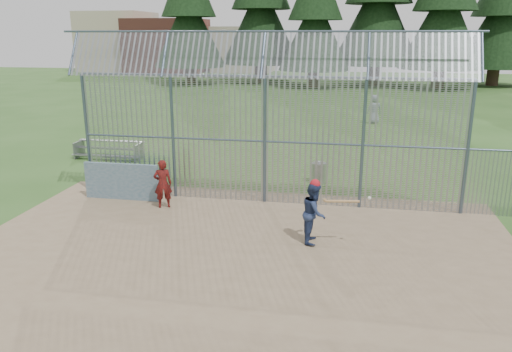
% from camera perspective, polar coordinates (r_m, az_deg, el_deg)
% --- Properties ---
extents(ground, '(120.00, 120.00, 0.00)m').
position_cam_1_polar(ground, '(12.93, -1.62, -7.98)').
color(ground, '#2D511E').
rests_on(ground, ground).
extents(dirt_infield, '(14.00, 10.00, 0.02)m').
position_cam_1_polar(dirt_infield, '(12.48, -2.10, -8.86)').
color(dirt_infield, '#756047').
rests_on(dirt_infield, ground).
extents(dugout_wall, '(2.50, 0.12, 1.20)m').
position_cam_1_polar(dugout_wall, '(16.74, -15.10, -0.60)').
color(dugout_wall, '#38566B').
rests_on(dugout_wall, dirt_infield).
extents(batter, '(0.61, 0.78, 1.59)m').
position_cam_1_polar(batter, '(12.92, 6.66, -4.20)').
color(batter, navy).
rests_on(batter, dirt_infield).
extents(onlooker, '(0.65, 0.54, 1.52)m').
position_cam_1_polar(onlooker, '(15.63, -10.60, -0.87)').
color(onlooker, maroon).
rests_on(onlooker, dirt_infield).
extents(bg_kid_standing, '(0.95, 0.74, 1.73)m').
position_cam_1_polar(bg_kid_standing, '(30.75, 13.38, 7.44)').
color(bg_kid_standing, slate).
rests_on(bg_kid_standing, ground).
extents(batting_gear, '(1.52, 0.41, 0.54)m').
position_cam_1_polar(batting_gear, '(12.66, 7.54, -1.36)').
color(batting_gear, '#AE1721').
rests_on(batting_gear, ground).
extents(trash_can, '(0.56, 0.56, 0.82)m').
position_cam_1_polar(trash_can, '(18.21, 7.17, 0.38)').
color(trash_can, gray).
rests_on(trash_can, ground).
extents(bleacher, '(3.00, 0.95, 0.72)m').
position_cam_1_polar(bleacher, '(22.51, -16.48, 2.96)').
color(bleacher, gray).
rests_on(bleacher, ground).
extents(backstop_fence, '(20.09, 0.81, 5.30)m').
position_cam_1_polar(backstop_fence, '(15.26, 7.71, 4.95)').
color(backstop_fence, '#47566B').
rests_on(backstop_fence, ground).
extents(distant_buildings, '(26.50, 10.50, 8.00)m').
position_cam_1_polar(distant_buildings, '(72.73, -10.59, 14.53)').
color(distant_buildings, brown).
rests_on(distant_buildings, ground).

